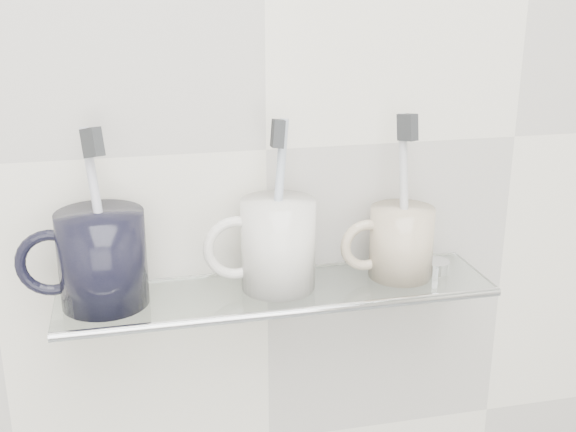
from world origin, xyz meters
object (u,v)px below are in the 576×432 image
object	(u,v)px
mug_left	(103,259)
mug_right	(401,242)
shelf_glass	(278,292)
mug_center	(278,244)

from	to	relation	value
mug_left	mug_right	xyz separation A→B (m)	(0.34, 0.00, -0.01)
shelf_glass	mug_right	distance (m)	0.16
mug_center	mug_right	world-z (taller)	mug_center
shelf_glass	mug_left	world-z (taller)	mug_left
mug_left	mug_right	size ratio (longest dim) A/B	1.24
shelf_glass	mug_left	bearing A→B (deg)	178.51
mug_left	mug_center	distance (m)	0.19
mug_center	mug_right	bearing A→B (deg)	2.08
mug_left	mug_center	xyz separation A→B (m)	(0.19, 0.00, -0.00)
shelf_glass	mug_left	xyz separation A→B (m)	(-0.19, 0.00, 0.06)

